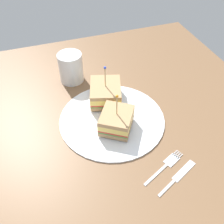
# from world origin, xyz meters

# --- Properties ---
(ground_plane) EXTENTS (0.90, 0.90, 0.02)m
(ground_plane) POSITION_xyz_m (0.00, 0.00, -0.01)
(ground_plane) COLOR brown
(plate) EXTENTS (0.28, 0.28, 0.01)m
(plate) POSITION_xyz_m (0.00, 0.00, 0.00)
(plate) COLOR white
(plate) RESTS_ON ground_plane
(sandwich_half_front) EXTENTS (0.11, 0.12, 0.11)m
(sandwich_half_front) POSITION_xyz_m (-0.01, -0.07, 0.03)
(sandwich_half_front) COLOR tan
(sandwich_half_front) RESTS_ON plate
(sandwich_half_back) EXTENTS (0.11, 0.11, 0.11)m
(sandwich_half_back) POSITION_xyz_m (-0.00, 0.03, 0.03)
(sandwich_half_back) COLOR tan
(sandwich_half_back) RESTS_ON plate
(drink_glass) EXTENTS (0.07, 0.07, 0.09)m
(drink_glass) POSITION_xyz_m (0.06, -0.20, 0.04)
(drink_glass) COLOR gold
(drink_glass) RESTS_ON ground_plane
(fork) EXTENTS (0.12, 0.06, 0.00)m
(fork) POSITION_xyz_m (-0.07, 0.17, 0.00)
(fork) COLOR silver
(fork) RESTS_ON ground_plane
(knife) EXTENTS (0.12, 0.06, 0.00)m
(knife) POSITION_xyz_m (-0.08, 0.21, 0.00)
(knife) COLOR silver
(knife) RESTS_ON ground_plane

